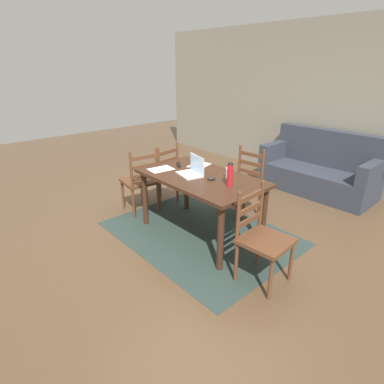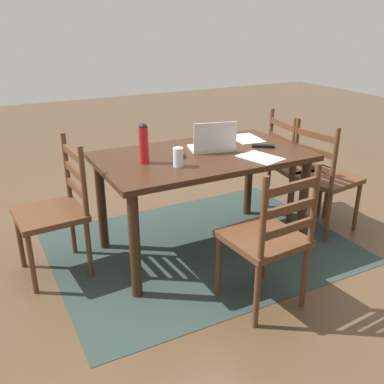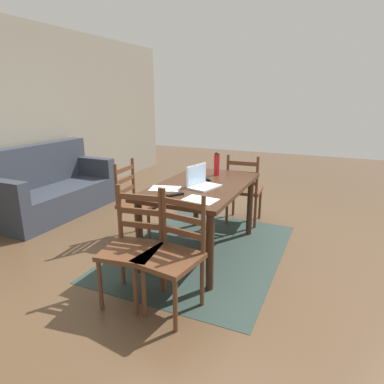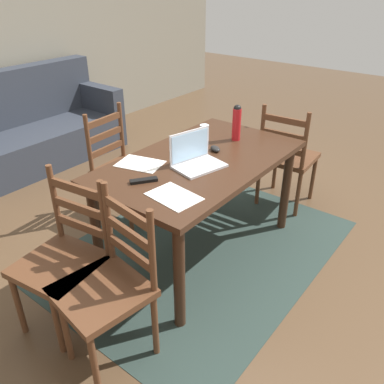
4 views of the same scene
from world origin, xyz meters
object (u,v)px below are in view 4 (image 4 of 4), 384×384
(couch, at_px, (37,129))
(drinking_glass, at_px, (204,133))
(water_bottle, at_px, (237,122))
(chair_left_far, at_px, (65,260))
(tv_remote, at_px, (144,180))
(chair_far_head, at_px, (122,168))
(laptop, at_px, (195,157))
(chair_right_near, at_px, (287,157))
(chair_left_near, at_px, (108,287))
(computer_mouse, at_px, (215,149))
(dining_table, at_px, (200,172))

(couch, xyz_separation_m, drinking_glass, (0.02, -2.30, 0.48))
(water_bottle, bearing_deg, drinking_glass, 134.68)
(chair_left_far, bearing_deg, couch, 60.37)
(drinking_glass, relative_size, tv_remote, 0.76)
(chair_left_far, height_order, couch, couch)
(chair_far_head, xyz_separation_m, laptop, (-0.10, -0.85, 0.37))
(chair_far_head, bearing_deg, drinking_glass, -66.06)
(chair_right_near, xyz_separation_m, water_bottle, (-0.60, 0.18, 0.45))
(chair_right_near, height_order, chair_left_near, same)
(chair_right_near, height_order, computer_mouse, chair_right_near)
(couch, bearing_deg, chair_left_far, -119.63)
(couch, bearing_deg, chair_left_near, -116.15)
(laptop, xyz_separation_m, tv_remote, (-0.39, 0.10, -0.05))
(dining_table, relative_size, water_bottle, 5.53)
(computer_mouse, bearing_deg, laptop, -143.64)
(dining_table, bearing_deg, couch, 84.03)
(dining_table, xyz_separation_m, tv_remote, (-0.49, 0.07, 0.11))
(dining_table, xyz_separation_m, chair_left_near, (-1.05, -0.18, -0.21))
(chair_left_near, distance_m, chair_far_head, 1.44)
(couch, height_order, tv_remote, couch)
(dining_table, distance_m, chair_right_near, 1.08)
(dining_table, bearing_deg, drinking_glass, 32.00)
(chair_left_near, height_order, laptop, laptop)
(dining_table, relative_size, chair_left_far, 1.60)
(dining_table, bearing_deg, chair_right_near, -9.70)
(water_bottle, height_order, tv_remote, water_bottle)
(chair_far_head, bearing_deg, water_bottle, -60.73)
(chair_far_head, relative_size, chair_left_far, 1.00)
(chair_left_near, xyz_separation_m, chair_left_far, (0.00, 0.36, 0.00))
(couch, height_order, drinking_glass, couch)
(water_bottle, relative_size, computer_mouse, 2.74)
(computer_mouse, bearing_deg, dining_table, -150.29)
(dining_table, relative_size, laptop, 4.17)
(tv_remote, bearing_deg, computer_mouse, -61.11)
(chair_left_far, distance_m, couch, 2.64)
(tv_remote, bearing_deg, drinking_glass, -47.54)
(couch, xyz_separation_m, computer_mouse, (-0.08, -2.48, 0.43))
(chair_left_near, relative_size, tv_remote, 5.59)
(chair_right_near, distance_m, couch, 2.77)
(chair_left_near, relative_size, laptop, 2.61)
(computer_mouse, distance_m, tv_remote, 0.67)
(tv_remote, bearing_deg, water_bottle, -59.47)
(chair_left_far, xyz_separation_m, drinking_glass, (1.33, -0.01, 0.37))
(chair_right_near, xyz_separation_m, computer_mouse, (-0.87, 0.18, 0.33))
(computer_mouse, bearing_deg, tv_remote, -156.35)
(drinking_glass, distance_m, computer_mouse, 0.21)
(chair_far_head, xyz_separation_m, tv_remote, (-0.49, -0.74, 0.32))
(dining_table, height_order, chair_right_near, chair_right_near)
(dining_table, distance_m, laptop, 0.19)
(dining_table, bearing_deg, chair_left_far, 170.15)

